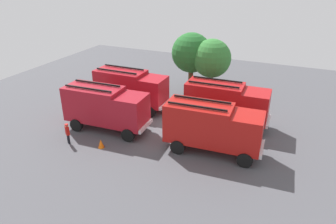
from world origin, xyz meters
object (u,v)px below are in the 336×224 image
(fire_truck_0, at_px, (105,106))
(firefighter_1, at_px, (68,133))
(tree_0, at_px, (191,53))
(traffic_cone_1, at_px, (184,107))
(fire_truck_2, at_px, (131,87))
(tree_1, at_px, (212,59))
(fire_truck_1, at_px, (212,126))
(fire_truck_3, at_px, (226,102))
(firefighter_0, at_px, (145,87))
(traffic_cone_0, at_px, (101,144))

(fire_truck_0, relative_size, firefighter_1, 4.35)
(tree_0, relative_size, traffic_cone_1, 9.35)
(fire_truck_2, xyz_separation_m, tree_1, (6.22, 6.01, 1.99))
(fire_truck_1, relative_size, fire_truck_3, 1.01)
(fire_truck_0, distance_m, traffic_cone_1, 8.02)
(fire_truck_2, relative_size, firefighter_1, 4.29)
(fire_truck_3, bearing_deg, tree_1, 116.36)
(fire_truck_3, relative_size, tree_0, 1.11)
(firefighter_0, bearing_deg, traffic_cone_0, 77.70)
(fire_truck_3, xyz_separation_m, traffic_cone_0, (-7.71, -7.72, -1.81))
(traffic_cone_0, relative_size, traffic_cone_1, 0.99)
(firefighter_0, height_order, tree_0, tree_0)
(firefighter_1, height_order, traffic_cone_0, firefighter_1)
(firefighter_0, distance_m, traffic_cone_1, 5.68)
(firefighter_0, xyz_separation_m, traffic_cone_0, (1.94, -11.01, -0.60))
(fire_truck_2, xyz_separation_m, traffic_cone_0, (1.64, -7.56, -1.81))
(fire_truck_0, xyz_separation_m, traffic_cone_0, (1.27, -2.76, -1.81))
(firefighter_1, height_order, tree_0, tree_0)
(fire_truck_2, relative_size, traffic_cone_0, 10.44)
(firefighter_1, relative_size, traffic_cone_1, 2.40)
(fire_truck_1, bearing_deg, fire_truck_0, 177.96)
(tree_0, relative_size, traffic_cone_0, 9.47)
(traffic_cone_0, bearing_deg, firefighter_1, -170.19)
(fire_truck_3, bearing_deg, fire_truck_0, -152.88)
(fire_truck_1, height_order, tree_1, tree_1)
(fire_truck_3, height_order, firefighter_1, fire_truck_3)
(traffic_cone_1, bearing_deg, fire_truck_1, -53.44)
(fire_truck_2, height_order, traffic_cone_0, fire_truck_2)
(traffic_cone_1, bearing_deg, firefighter_1, -122.54)
(fire_truck_0, height_order, firefighter_0, fire_truck_0)
(fire_truck_3, height_order, traffic_cone_0, fire_truck_3)
(fire_truck_1, bearing_deg, firefighter_1, -165.38)
(firefighter_0, bearing_deg, fire_truck_2, 72.78)
(tree_0, bearing_deg, fire_truck_0, -107.38)
(traffic_cone_0, bearing_deg, fire_truck_2, 102.21)
(fire_truck_3, relative_size, traffic_cone_1, 10.39)
(tree_1, bearing_deg, traffic_cone_1, -105.21)
(firefighter_1, relative_size, tree_1, 0.27)
(tree_1, relative_size, traffic_cone_1, 8.79)
(fire_truck_0, relative_size, tree_1, 1.19)
(tree_1, height_order, traffic_cone_0, tree_1)
(firefighter_1, xyz_separation_m, tree_0, (4.96, 14.41, 3.46))
(fire_truck_0, distance_m, tree_1, 12.45)
(fire_truck_2, bearing_deg, traffic_cone_1, 16.99)
(tree_1, bearing_deg, fire_truck_1, -72.66)
(fire_truck_0, bearing_deg, tree_0, 69.97)
(traffic_cone_1, bearing_deg, fire_truck_0, -126.23)
(fire_truck_1, xyz_separation_m, fire_truck_3, (-0.19, 4.80, 0.00))
(fire_truck_0, xyz_separation_m, fire_truck_3, (8.98, 4.96, 0.00))
(firefighter_1, bearing_deg, fire_truck_0, -171.26)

